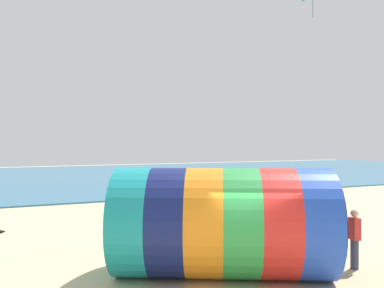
{
  "coord_description": "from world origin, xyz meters",
  "views": [
    {
      "loc": [
        -6.23,
        -9.71,
        3.78
      ],
      "look_at": [
        -0.38,
        2.72,
        3.71
      ],
      "focal_mm": 40.0,
      "sensor_mm": 36.0,
      "label": 1
    }
  ],
  "objects_px": {
    "giant_inflatable_tube": "(223,223)",
    "bystander_near_water": "(243,203)",
    "kite_handler": "(355,238)",
    "bystander_mid_beach": "(175,203)"
  },
  "relations": [
    {
      "from": "kite_handler",
      "to": "bystander_near_water",
      "type": "distance_m",
      "value": 7.93
    },
    {
      "from": "kite_handler",
      "to": "bystander_mid_beach",
      "type": "xyz_separation_m",
      "value": [
        -1.91,
        9.15,
        -0.03
      ]
    },
    {
      "from": "kite_handler",
      "to": "bystander_near_water",
      "type": "xyz_separation_m",
      "value": [
        1.02,
        7.87,
        -0.05
      ]
    },
    {
      "from": "giant_inflatable_tube",
      "to": "bystander_near_water",
      "type": "bearing_deg",
      "value": 54.35
    },
    {
      "from": "giant_inflatable_tube",
      "to": "kite_handler",
      "type": "xyz_separation_m",
      "value": [
        3.9,
        -1.01,
        -0.6
      ]
    },
    {
      "from": "bystander_near_water",
      "to": "giant_inflatable_tube",
      "type": "bearing_deg",
      "value": -125.65
    },
    {
      "from": "giant_inflatable_tube",
      "to": "bystander_near_water",
      "type": "distance_m",
      "value": 8.47
    },
    {
      "from": "giant_inflatable_tube",
      "to": "bystander_near_water",
      "type": "xyz_separation_m",
      "value": [
        4.92,
        6.86,
        -0.66
      ]
    },
    {
      "from": "giant_inflatable_tube",
      "to": "kite_handler",
      "type": "relative_size",
      "value": 3.76
    },
    {
      "from": "giant_inflatable_tube",
      "to": "bystander_near_water",
      "type": "relative_size",
      "value": 3.95
    }
  ]
}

